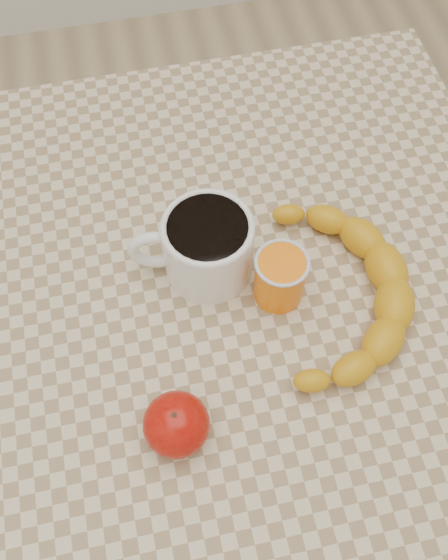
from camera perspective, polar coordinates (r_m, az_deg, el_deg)
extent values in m
plane|color=tan|center=(1.47, 0.00, -14.83)|extent=(3.00, 3.00, 0.00)
cube|color=beige|center=(0.79, 0.00, -1.43)|extent=(0.80, 0.80, 0.04)
cube|color=brown|center=(0.83, 0.00, -3.04)|extent=(0.74, 0.74, 0.06)
cylinder|color=brown|center=(1.31, -18.52, 1.30)|extent=(0.05, 0.05, 0.71)
cylinder|color=brown|center=(1.35, 11.46, 6.80)|extent=(0.05, 0.05, 0.71)
cylinder|color=white|center=(0.75, -1.45, 2.95)|extent=(0.13, 0.13, 0.09)
cylinder|color=black|center=(0.71, -1.52, 4.68)|extent=(0.09, 0.09, 0.01)
torus|color=white|center=(0.71, -1.53, 4.86)|extent=(0.11, 0.11, 0.01)
torus|color=white|center=(0.75, -6.22, 2.73)|extent=(0.07, 0.03, 0.07)
cylinder|color=orange|center=(0.74, 5.13, 0.16)|extent=(0.06, 0.06, 0.07)
torus|color=silver|center=(0.71, 5.36, 1.60)|extent=(0.06, 0.06, 0.00)
ellipsoid|color=#9A0705|center=(0.67, -4.38, -13.02)|extent=(0.08, 0.08, 0.07)
cylinder|color=#382311|center=(0.64, -4.55, -12.33)|extent=(0.01, 0.01, 0.01)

